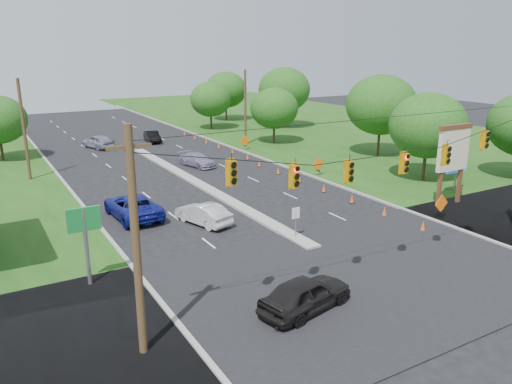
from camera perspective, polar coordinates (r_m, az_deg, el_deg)
ground at (r=27.09m, az=11.80°, el=-9.30°), size 160.00×160.00×0.00m
grass_right at (r=61.28m, az=20.47°, el=4.35°), size 40.00×160.00×0.06m
cross_street at (r=27.09m, az=11.80°, el=-9.30°), size 160.00×14.00×0.02m
curb_left at (r=49.74m, az=-21.63°, el=1.66°), size 0.25×110.00×0.16m
curb_right at (r=56.12m, az=-0.88°, el=4.37°), size 0.25×110.00×0.16m
median at (r=43.91m, az=-6.64°, el=0.90°), size 1.00×34.00×0.18m
median_sign at (r=30.88m, az=4.57°, el=-2.83°), size 0.55×0.06×2.05m
signal_span at (r=24.65m, az=13.91°, el=0.34°), size 25.60×0.32×9.00m
utility_pole_far_left at (r=48.63m, az=-24.98°, el=6.41°), size 0.28×0.28×9.00m
utility_pole_far_right at (r=60.87m, az=-1.24°, el=9.59°), size 0.28×0.28×9.00m
pylon_sign at (r=40.03m, az=21.66°, el=4.24°), size 5.90×2.30×6.12m
cone_0 at (r=34.26m, az=18.54°, el=-3.68°), size 0.32×0.32×0.70m
cone_1 at (r=36.51m, az=14.47°, el=-2.13°), size 0.32×0.32×0.70m
cone_2 at (r=38.94m, az=10.90°, el=-0.75°), size 0.32×0.32×0.70m
cone_3 at (r=41.52m, az=7.76°, el=0.46°), size 0.32×0.32×0.70m
cone_4 at (r=44.23m, az=4.99°, el=1.53°), size 0.32×0.32×0.70m
cone_5 at (r=47.04m, az=2.55°, el=2.47°), size 0.32×0.32×0.70m
cone_6 at (r=49.94m, az=0.38°, el=3.29°), size 0.32×0.32×0.70m
cone_7 at (r=53.20m, az=-0.98°, el=4.09°), size 0.32×0.32×0.70m
cone_8 at (r=56.22m, az=-2.73°, el=4.74°), size 0.32×0.32×0.70m
cone_9 at (r=59.29m, az=-4.30°, el=5.31°), size 0.32×0.32×0.70m
cone_10 at (r=62.40m, az=-5.71°, el=5.82°), size 0.32×0.32×0.70m
cone_11 at (r=65.56m, az=-7.00°, el=6.28°), size 0.32×0.32×0.70m
cone_12 at (r=68.75m, az=-8.16°, el=6.70°), size 0.32×0.32×0.70m
work_sign_0 at (r=36.71m, az=20.41°, el=-1.33°), size 1.27×0.58×1.37m
work_sign_1 at (r=46.45m, az=7.15°, el=3.12°), size 1.27×0.58×1.37m
work_sign_2 at (r=57.96m, az=-1.25°, el=5.85°), size 1.27×0.58×1.37m
tree_7 at (r=46.32m, az=19.06°, el=7.19°), size 6.72×6.72×7.84m
tree_8 at (r=55.95m, az=14.11°, el=9.64°), size 7.56×7.56×8.82m
tree_9 at (r=61.80m, az=2.10°, el=9.53°), size 5.88×5.88×6.86m
tree_10 at (r=74.36m, az=3.25°, el=11.60°), size 7.56×7.56×8.82m
tree_11 at (r=81.92m, az=-3.47°, el=11.59°), size 6.72×6.72×7.84m
tree_12 at (r=73.10m, az=-5.21°, el=10.51°), size 5.88×5.88×6.86m
black_sedan at (r=23.05m, az=5.69°, el=-11.51°), size 5.10×2.92×1.63m
white_sedan at (r=33.85m, az=-6.06°, el=-2.47°), size 2.73×4.65×1.45m
blue_pickup at (r=35.92m, az=-13.92°, el=-1.58°), size 3.07×6.12×1.66m
silver_car_far at (r=50.47m, az=-6.73°, el=3.68°), size 2.84×4.86×1.32m
silver_car_oncoming at (r=62.14m, az=-17.61°, el=5.52°), size 3.38×5.08×1.61m
dark_car_receding at (r=64.47m, az=-11.78°, el=6.22°), size 2.02×4.44×1.41m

